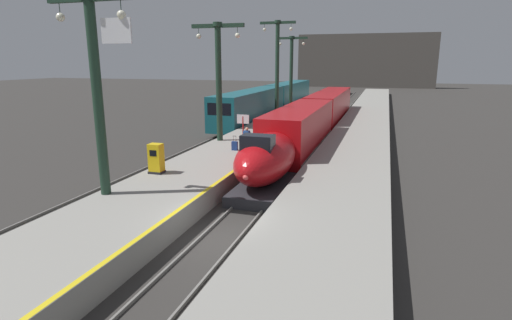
% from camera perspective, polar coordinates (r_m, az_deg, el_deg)
% --- Properties ---
extents(ground_plane, '(260.00, 260.00, 0.00)m').
position_cam_1_polar(ground_plane, '(16.53, -5.24, -11.11)').
color(ground_plane, '#33302D').
extents(platform_left, '(4.80, 110.00, 1.05)m').
position_cam_1_polar(platform_left, '(40.33, 2.99, 4.51)').
color(platform_left, gray).
rests_on(platform_left, ground).
extents(platform_right, '(4.80, 110.00, 1.05)m').
position_cam_1_polar(platform_right, '(39.13, 14.57, 3.81)').
color(platform_right, gray).
rests_on(platform_right, ground).
extents(platform_left_safety_stripe, '(0.20, 107.80, 0.01)m').
position_cam_1_polar(platform_left_safety_stripe, '(39.75, 6.20, 5.09)').
color(platform_left_safety_stripe, yellow).
rests_on(platform_left_safety_stripe, platform_left).
extents(rail_main_left, '(0.08, 110.00, 0.12)m').
position_cam_1_polar(rail_main_left, '(42.40, 8.26, 4.20)').
color(rail_main_left, slate).
rests_on(rail_main_left, ground).
extents(rail_main_right, '(0.08, 110.00, 0.12)m').
position_cam_1_polar(rail_main_right, '(42.19, 10.27, 4.07)').
color(rail_main_right, slate).
rests_on(rail_main_right, ground).
extents(rail_secondary_left, '(0.08, 110.00, 0.12)m').
position_cam_1_polar(rail_secondary_left, '(44.40, -2.14, 4.75)').
color(rail_secondary_left, slate).
rests_on(rail_secondary_left, ground).
extents(rail_secondary_right, '(0.08, 110.00, 0.12)m').
position_cam_1_polar(rail_secondary_right, '(43.92, -0.29, 4.66)').
color(rail_secondary_right, slate).
rests_on(rail_secondary_right, ground).
extents(highspeed_train_main, '(2.92, 38.30, 3.60)m').
position_cam_1_polar(highspeed_train_main, '(36.56, 8.08, 5.67)').
color(highspeed_train_main, '#B20F14').
rests_on(highspeed_train_main, ground).
extents(regional_train_adjacent, '(2.85, 36.60, 3.80)m').
position_cam_1_polar(regional_train_adjacent, '(53.77, 2.36, 8.52)').
color(regional_train_adjacent, '#145660').
rests_on(regional_train_adjacent, ground).
extents(station_column_near, '(4.00, 0.68, 8.61)m').
position_cam_1_polar(station_column_near, '(18.90, -21.37, 11.07)').
color(station_column_near, '#1E3828').
rests_on(station_column_near, platform_left).
extents(station_column_mid, '(4.00, 0.68, 8.57)m').
position_cam_1_polar(station_column_mid, '(30.69, -5.26, 12.35)').
color(station_column_mid, '#1E3828').
rests_on(station_column_mid, platform_left).
extents(station_column_far, '(4.00, 0.68, 10.20)m').
position_cam_1_polar(station_column_far, '(46.85, 2.99, 13.87)').
color(station_column_far, '#1E3828').
rests_on(station_column_far, platform_left).
extents(station_column_distant, '(4.00, 0.68, 8.94)m').
position_cam_1_polar(station_column_distant, '(53.80, 4.95, 13.09)').
color(station_column_distant, '#1E3828').
rests_on(station_column_distant, platform_left).
extents(passenger_near_edge, '(0.56, 0.29, 1.69)m').
position_cam_1_polar(passenger_near_edge, '(26.65, -1.29, 3.11)').
color(passenger_near_edge, '#23232D').
rests_on(passenger_near_edge, platform_left).
extents(passenger_mid_platform, '(0.23, 0.57, 1.69)m').
position_cam_1_polar(passenger_mid_platform, '(35.85, 2.90, 5.81)').
color(passenger_mid_platform, '#23232D').
rests_on(passenger_mid_platform, platform_left).
extents(rolling_suitcase, '(0.40, 0.22, 0.98)m').
position_cam_1_polar(rolling_suitcase, '(27.56, -2.99, 1.99)').
color(rolling_suitcase, navy).
rests_on(rolling_suitcase, platform_left).
extents(ticket_machine_yellow, '(0.76, 0.62, 1.60)m').
position_cam_1_polar(ticket_machine_yellow, '(22.43, -13.76, 0.05)').
color(ticket_machine_yellow, yellow).
rests_on(ticket_machine_yellow, platform_left).
extents(departure_info_board, '(0.90, 0.10, 2.12)m').
position_cam_1_polar(departure_info_board, '(29.55, -1.82, 5.16)').
color(departure_info_board, maroon).
rests_on(departure_info_board, platform_left).
extents(terminus_back_wall, '(36.00, 2.00, 14.00)m').
position_cam_1_polar(terminus_back_wall, '(115.96, 14.99, 13.23)').
color(terminus_back_wall, '#4C4742').
rests_on(terminus_back_wall, ground).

